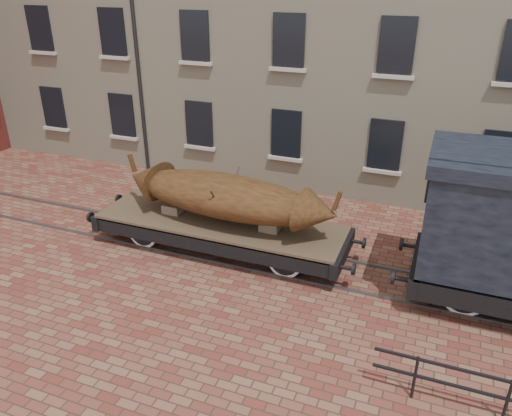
% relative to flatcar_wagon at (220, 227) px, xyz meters
% --- Properties ---
extents(ground, '(90.00, 90.00, 0.00)m').
position_rel_flatcar_wagon_xyz_m(ground, '(2.84, -0.00, -0.77)').
color(ground, brown).
extents(rail_track, '(30.00, 1.52, 0.06)m').
position_rel_flatcar_wagon_xyz_m(rail_track, '(2.84, -0.00, -0.74)').
color(rail_track, '#59595E').
rests_on(rail_track, ground).
extents(flatcar_wagon, '(8.15, 2.21, 1.23)m').
position_rel_flatcar_wagon_xyz_m(flatcar_wagon, '(0.00, 0.00, 0.00)').
color(flatcar_wagon, '#443422').
rests_on(flatcar_wagon, ground).
extents(iron_boat, '(6.60, 2.18, 1.58)m').
position_rel_flatcar_wagon_xyz_m(iron_boat, '(0.21, -0.00, 1.01)').
color(iron_boat, '#563518').
rests_on(iron_boat, flatcar_wagon).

